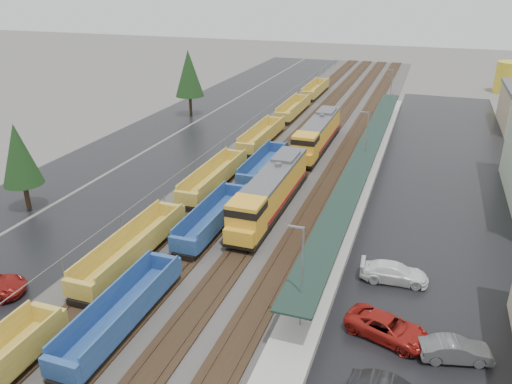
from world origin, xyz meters
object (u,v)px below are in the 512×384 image
(well_string_blue, at_px, (122,313))
(storage_tank, at_px, (511,77))
(locomotive_lead, at_px, (270,192))
(parked_car_east_e, at_px, (456,350))
(parked_car_east_c, at_px, (394,273))
(parked_car_east_b, at_px, (388,328))
(well_string_yellow, at_px, (214,178))
(locomotive_trail, at_px, (317,134))

(well_string_blue, distance_m, storage_tank, 97.32)
(locomotive_lead, relative_size, parked_car_east_e, 4.38)
(parked_car_east_c, bearing_deg, parked_car_east_b, 177.05)
(well_string_yellow, xyz_separation_m, parked_car_east_b, (21.07, -19.85, -0.40))
(well_string_blue, bearing_deg, parked_car_east_b, 15.69)
(parked_car_east_b, bearing_deg, well_string_blue, 123.86)
(locomotive_lead, distance_m, well_string_blue, 20.69)
(well_string_blue, xyz_separation_m, parked_car_east_e, (21.27, 4.03, -0.41))
(storage_tank, distance_m, parked_car_east_e, 88.29)
(parked_car_east_c, height_order, parked_car_east_e, parked_car_east_c)
(locomotive_trail, bearing_deg, storage_tank, 59.91)
(well_string_yellow, height_order, parked_car_east_e, well_string_yellow)
(well_string_yellow, distance_m, parked_car_east_e, 32.61)
(storage_tank, bearing_deg, parked_car_east_e, -97.70)
(parked_car_east_e, bearing_deg, parked_car_east_c, 14.71)
(locomotive_lead, height_order, locomotive_trail, same)
(parked_car_east_c, bearing_deg, well_string_yellow, 53.97)
(well_string_blue, bearing_deg, storage_tank, 70.11)
(locomotive_lead, relative_size, parked_car_east_b, 3.48)
(well_string_blue, distance_m, parked_car_east_b, 17.74)
(locomotive_lead, relative_size, storage_tank, 3.10)
(well_string_blue, relative_size, parked_car_east_e, 16.74)
(locomotive_trail, distance_m, parked_car_east_e, 41.07)
(parked_car_east_b, distance_m, parked_car_east_e, 4.27)
(well_string_yellow, height_order, well_string_blue, well_string_yellow)
(parked_car_east_c, bearing_deg, storage_tank, -15.98)
(storage_tank, bearing_deg, well_string_blue, -109.89)
(well_string_blue, height_order, storage_tank, storage_tank)
(locomotive_lead, xyz_separation_m, parked_car_east_e, (17.27, -16.23, -1.61))
(parked_car_east_e, bearing_deg, well_string_yellow, 36.10)
(locomotive_trail, distance_m, storage_tank, 58.06)
(well_string_yellow, relative_size, parked_car_east_b, 20.92)
(storage_tank, height_order, parked_car_east_e, storage_tank)
(locomotive_lead, xyz_separation_m, well_string_yellow, (-8.00, 4.38, -1.17))
(locomotive_trail, distance_m, well_string_blue, 41.47)
(well_string_blue, height_order, parked_car_east_c, well_string_blue)
(parked_car_east_c, xyz_separation_m, parked_car_east_e, (4.39, -7.78, -0.03))
(well_string_blue, relative_size, parked_car_east_c, 14.10)
(storage_tank, distance_m, parked_car_east_c, 81.35)
(parked_car_east_e, bearing_deg, well_string_blue, 86.03)
(locomotive_lead, relative_size, well_string_yellow, 0.17)
(locomotive_lead, distance_m, parked_car_east_e, 23.76)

